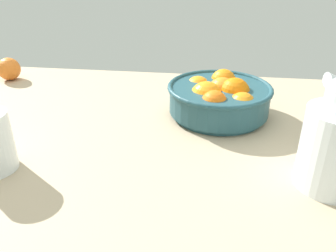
{
  "coord_description": "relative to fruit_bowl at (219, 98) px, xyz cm",
  "views": [
    {
      "loc": [
        10.71,
        -67.2,
        38.83
      ],
      "look_at": [
        2.09,
        -2.82,
        5.45
      ],
      "focal_mm": 36.44,
      "sensor_mm": 36.0,
      "label": 1
    }
  ],
  "objects": [
    {
      "name": "juice_pitcher",
      "position": [
        20.52,
        -27.8,
        2.34
      ],
      "size": [
        12.64,
        17.3,
        20.24
      ],
      "color": "white",
      "rests_on": "ground_plane"
    },
    {
      "name": "loose_orange_0",
      "position": [
        -69.74,
        19.09,
        -1.28
      ],
      "size": [
        7.46,
        7.46,
        7.46
      ],
      "primitive_type": "sphere",
      "color": "orange",
      "rests_on": "ground_plane"
    },
    {
      "name": "ground_plane",
      "position": [
        -12.96,
        -15.8,
        -6.51
      ],
      "size": [
        146.01,
        97.63,
        3.0
      ],
      "primitive_type": "cube",
      "color": "tan"
    },
    {
      "name": "fruit_bowl",
      "position": [
        0.0,
        0.0,
        0.0
      ],
      "size": [
        26.91,
        26.91,
        10.58
      ],
      "color": "#234C56",
      "rests_on": "ground_plane"
    }
  ]
}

